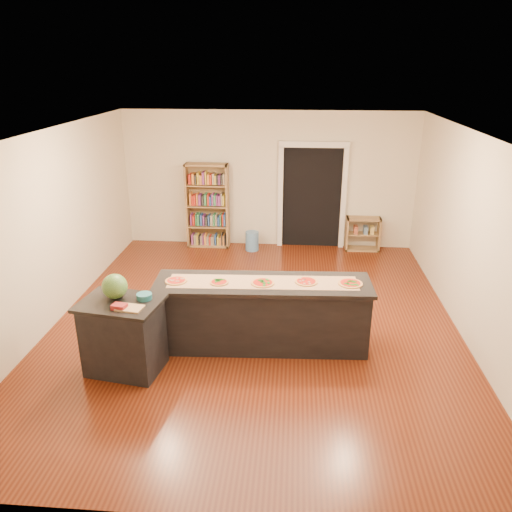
# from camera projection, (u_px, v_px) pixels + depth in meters

# --- Properties ---
(room) EXTENTS (6.00, 7.00, 2.80)m
(room) POSITION_uv_depth(u_px,v_px,m) (255.00, 235.00, 7.04)
(room) COLOR beige
(room) RESTS_ON ground
(doorway) EXTENTS (1.40, 0.09, 2.21)m
(doorway) POSITION_uv_depth(u_px,v_px,m) (312.00, 191.00, 10.27)
(doorway) COLOR black
(doorway) RESTS_ON room
(kitchen_island) EXTENTS (2.89, 0.78, 0.95)m
(kitchen_island) POSITION_uv_depth(u_px,v_px,m) (263.00, 314.00, 6.79)
(kitchen_island) COLOR black
(kitchen_island) RESTS_ON ground
(side_counter) EXTENTS (0.97, 0.71, 0.96)m
(side_counter) POSITION_uv_depth(u_px,v_px,m) (124.00, 336.00, 6.23)
(side_counter) COLOR black
(side_counter) RESTS_ON ground
(bookshelf) EXTENTS (0.88, 0.31, 1.76)m
(bookshelf) POSITION_uv_depth(u_px,v_px,m) (208.00, 206.00, 10.38)
(bookshelf) COLOR #99774A
(bookshelf) RESTS_ON ground
(low_shelf) EXTENTS (0.70, 0.30, 0.70)m
(low_shelf) POSITION_uv_depth(u_px,v_px,m) (363.00, 234.00, 10.34)
(low_shelf) COLOR #99774A
(low_shelf) RESTS_ON ground
(waste_bin) EXTENTS (0.27, 0.27, 0.40)m
(waste_bin) POSITION_uv_depth(u_px,v_px,m) (252.00, 241.00, 10.38)
(waste_bin) COLOR #5385BA
(waste_bin) RESTS_ON ground
(kraft_paper) EXTENTS (2.52, 0.56, 0.00)m
(kraft_paper) POSITION_uv_depth(u_px,v_px,m) (263.00, 282.00, 6.61)
(kraft_paper) COLOR #926A4B
(kraft_paper) RESTS_ON kitchen_island
(watermelon) EXTENTS (0.31, 0.31, 0.31)m
(watermelon) POSITION_uv_depth(u_px,v_px,m) (115.00, 286.00, 6.10)
(watermelon) COLOR #144214
(watermelon) RESTS_ON side_counter
(cutting_board) EXTENTS (0.33, 0.25, 0.02)m
(cutting_board) POSITION_uv_depth(u_px,v_px,m) (130.00, 308.00, 5.88)
(cutting_board) COLOR tan
(cutting_board) RESTS_ON side_counter
(package_red) EXTENTS (0.19, 0.15, 0.06)m
(package_red) POSITION_uv_depth(u_px,v_px,m) (119.00, 307.00, 5.87)
(package_red) COLOR maroon
(package_red) RESTS_ON side_counter
(package_teal) EXTENTS (0.19, 0.19, 0.07)m
(package_teal) POSITION_uv_depth(u_px,v_px,m) (144.00, 296.00, 6.11)
(package_teal) COLOR #195966
(package_teal) RESTS_ON side_counter
(pizza_a) EXTENTS (0.28, 0.28, 0.02)m
(pizza_a) POSITION_uv_depth(u_px,v_px,m) (176.00, 281.00, 6.63)
(pizza_a) COLOR tan
(pizza_a) RESTS_ON kitchen_island
(pizza_b) EXTENTS (0.27, 0.27, 0.02)m
(pizza_b) POSITION_uv_depth(u_px,v_px,m) (219.00, 282.00, 6.58)
(pizza_b) COLOR tan
(pizza_b) RESTS_ON kitchen_island
(pizza_c) EXTENTS (0.30, 0.30, 0.02)m
(pizza_c) POSITION_uv_depth(u_px,v_px,m) (263.00, 283.00, 6.57)
(pizza_c) COLOR tan
(pizza_c) RESTS_ON kitchen_island
(pizza_d) EXTENTS (0.28, 0.28, 0.02)m
(pizza_d) POSITION_uv_depth(u_px,v_px,m) (306.00, 282.00, 6.60)
(pizza_d) COLOR tan
(pizza_d) RESTS_ON kitchen_island
(pizza_e) EXTENTS (0.30, 0.30, 0.02)m
(pizza_e) POSITION_uv_depth(u_px,v_px,m) (350.00, 283.00, 6.55)
(pizza_e) COLOR tan
(pizza_e) RESTS_ON kitchen_island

